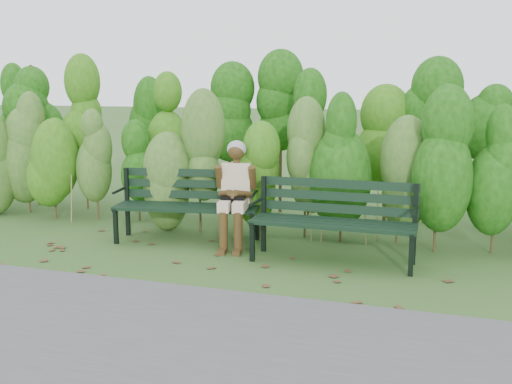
% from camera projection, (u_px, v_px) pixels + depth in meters
% --- Properties ---
extents(ground, '(80.00, 80.00, 0.00)m').
position_uv_depth(ground, '(246.00, 263.00, 6.72)').
color(ground, '#305C20').
extents(footpath, '(60.00, 2.50, 0.01)m').
position_uv_depth(footpath, '(156.00, 342.00, 4.66)').
color(footpath, '#474749').
rests_on(footpath, ground).
extents(hedge_band, '(11.04, 1.67, 2.42)m').
position_uv_depth(hedge_band, '(290.00, 137.00, 8.24)').
color(hedge_band, '#47381E').
rests_on(hedge_band, ground).
extents(leaf_litter, '(5.89, 2.21, 0.01)m').
position_uv_depth(leaf_litter, '(253.00, 272.00, 6.37)').
color(leaf_litter, brown).
rests_on(leaf_litter, ground).
extents(bench_left, '(1.88, 0.89, 0.90)m').
position_uv_depth(bench_left, '(189.00, 199.00, 7.62)').
color(bench_left, black).
rests_on(bench_left, ground).
extents(bench_right, '(1.83, 0.60, 0.91)m').
position_uv_depth(bench_right, '(334.00, 214.00, 6.72)').
color(bench_right, black).
rests_on(bench_right, ground).
extents(seated_woman, '(0.53, 0.78, 1.30)m').
position_uv_depth(seated_woman, '(235.00, 187.00, 7.31)').
color(seated_woman, beige).
rests_on(seated_woman, ground).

